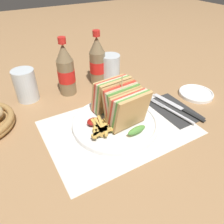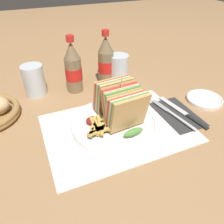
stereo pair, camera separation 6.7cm
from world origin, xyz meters
The scene contains 14 objects.
ground_plane centered at (0.00, 0.00, 0.00)m, with size 4.00×4.00×0.00m, color #9E754C.
placemat centered at (-0.01, 0.01, 0.00)m, with size 0.44×0.31×0.00m.
plate_main centered at (-0.01, 0.02, 0.01)m, with size 0.27×0.27×0.02m.
club_sandwich centered at (0.01, 0.02, 0.07)m, with size 0.12×0.19×0.15m.
fries_pile centered at (-0.07, 0.00, 0.03)m, with size 0.10×0.09×0.02m.
ketchup_blob centered at (-0.08, 0.04, 0.03)m, with size 0.04×0.03×0.01m.
napkin centered at (0.20, -0.01, 0.00)m, with size 0.11×0.18×0.00m.
fork centered at (0.19, -0.03, 0.01)m, with size 0.04×0.20×0.01m.
knife centered at (0.22, -0.01, 0.01)m, with size 0.05×0.21×0.00m.
coke_bottle_near centered at (-0.06, 0.28, 0.09)m, with size 0.06×0.06×0.21m.
coke_bottle_far centered at (0.07, 0.30, 0.09)m, with size 0.06×0.06×0.21m.
glass_near centered at (0.12, 0.28, 0.06)m, with size 0.08×0.08×0.11m.
glass_far centered at (-0.21, 0.31, 0.06)m, with size 0.08×0.08×0.11m.
side_saucer centered at (0.35, 0.02, 0.01)m, with size 0.13×0.13×0.01m.
Camera 2 is at (-0.22, -0.46, 0.43)m, focal length 35.00 mm.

